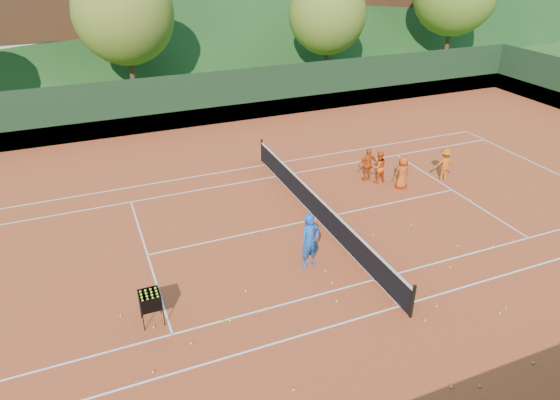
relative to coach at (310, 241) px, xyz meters
name	(u,v)px	position (x,y,z in m)	size (l,w,h in m)	color
ground	(317,219)	(1.57, 2.60, -0.96)	(400.00, 400.00, 0.00)	#2B4F18
clay_court	(317,219)	(1.57, 2.60, -0.95)	(40.00, 24.00, 0.02)	#B1401C
coach	(310,241)	(0.00, 0.00, 0.00)	(0.69, 0.45, 1.89)	#1B52B4
student_a	(379,167)	(5.43, 4.50, -0.22)	(0.70, 0.55, 1.44)	#E65414
student_b	(368,165)	(5.10, 4.83, -0.19)	(0.88, 0.37, 1.51)	#D24E12
student_c	(402,173)	(6.05, 3.63, -0.23)	(0.70, 0.45, 1.43)	#CF4812
student_d	(445,164)	(8.24, 3.62, -0.21)	(0.95, 0.55, 1.47)	#CA5A11
tennis_ball_0	(332,283)	(0.21, -1.20, -0.91)	(0.07, 0.07, 0.07)	#B3E125
tennis_ball_1	(458,246)	(5.24, -1.00, -0.91)	(0.07, 0.07, 0.07)	#B3E125
tennis_ball_2	(470,200)	(7.98, 1.52, -0.91)	(0.07, 0.07, 0.07)	#B3E125
tennis_ball_3	(506,307)	(4.34, -4.14, -0.91)	(0.07, 0.07, 0.07)	#B3E125
tennis_ball_4	(230,320)	(-3.22, -1.62, -0.91)	(0.07, 0.07, 0.07)	#B3E125
tennis_ball_6	(373,235)	(2.88, 0.72, -0.91)	(0.07, 0.07, 0.07)	#B3E125
tennis_ball_7	(492,246)	(6.34, -1.48, -0.91)	(0.07, 0.07, 0.07)	#B3E125
tennis_ball_8	(500,313)	(4.01, -4.26, -0.91)	(0.07, 0.07, 0.07)	#B3E125
tennis_ball_9	(436,306)	(2.52, -3.33, -0.91)	(0.07, 0.07, 0.07)	#B3E125
tennis_ball_10	(121,315)	(-6.03, -0.23, -0.91)	(0.07, 0.07, 0.07)	#B3E125
tennis_ball_11	(266,308)	(-2.10, -1.51, -0.91)	(0.07, 0.07, 0.07)	#B3E125
tennis_ball_12	(480,386)	(1.62, -6.11, -0.91)	(0.07, 0.07, 0.07)	#B3E125
tennis_ball_13	(337,301)	(-0.07, -2.02, -0.91)	(0.07, 0.07, 0.07)	#B3E125
tennis_ball_14	(451,387)	(0.97, -5.87, -0.91)	(0.07, 0.07, 0.07)	#B3E125
tennis_ball_15	(153,372)	(-5.54, -2.68, -0.91)	(0.07, 0.07, 0.07)	#B3E125
tennis_ball_17	(223,321)	(-3.42, -1.57, -0.91)	(0.07, 0.07, 0.07)	#B3E125
tennis_ball_19	(425,320)	(1.83, -3.70, -0.91)	(0.07, 0.07, 0.07)	#B3E125
tennis_ball_20	(191,343)	(-4.44, -2.08, -0.91)	(0.07, 0.07, 0.07)	#B3E125
tennis_ball_21	(450,267)	(4.17, -1.91, -0.91)	(0.07, 0.07, 0.07)	#B3E125
tennis_ball_22	(360,246)	(2.06, 0.28, -0.91)	(0.07, 0.07, 0.07)	#B3E125
tennis_ball_23	(326,271)	(0.32, -0.54, -0.91)	(0.07, 0.07, 0.07)	#B3E125
tennis_ball_24	(533,363)	(3.38, -6.05, -0.91)	(0.07, 0.07, 0.07)	#B3E125
tennis_ball_25	(411,224)	(4.60, 0.84, -0.91)	(0.07, 0.07, 0.07)	#B3E125
tennis_ball_26	(294,390)	(-2.55, -4.50, -0.91)	(0.07, 0.07, 0.07)	#B3E125
tennis_ball_27	(154,327)	(-5.24, -1.08, -0.91)	(0.07, 0.07, 0.07)	#B3E125
tennis_ball_28	(246,291)	(-2.39, -0.54, -0.91)	(0.07, 0.07, 0.07)	#B3E125
court_lines	(317,219)	(1.57, 2.60, -0.94)	(23.83, 11.03, 0.00)	white
tennis_net	(318,207)	(1.57, 2.60, -0.44)	(0.10, 12.07, 1.10)	black
perimeter_fence	(318,190)	(1.57, 2.60, 0.31)	(40.40, 24.24, 3.00)	black
ball_hopper	(150,301)	(-5.22, -0.80, -0.20)	(0.57, 0.57, 1.00)	black
tree_b	(124,14)	(-2.43, 22.60, 4.23)	(6.40, 6.40, 8.40)	#422C1A
tree_c	(328,15)	(11.57, 21.60, 3.58)	(5.60, 5.60, 7.35)	#422A1A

